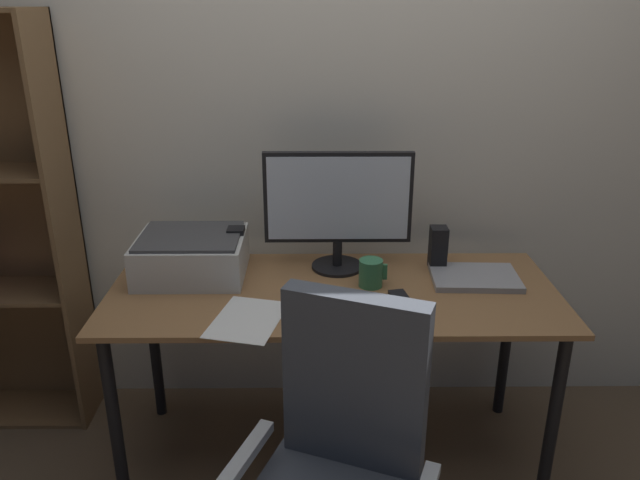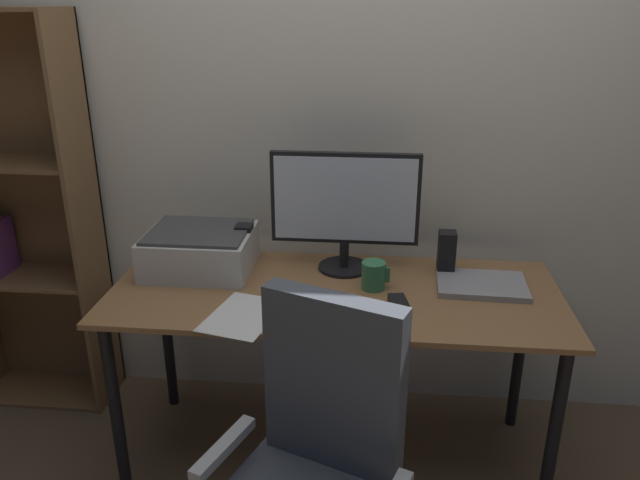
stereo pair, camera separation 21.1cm
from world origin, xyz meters
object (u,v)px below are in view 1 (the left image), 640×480
Objects in this scene: desk at (333,310)px; coffee_mug at (371,273)px; mouse at (400,299)px; speaker_left at (237,249)px; speaker_right at (438,248)px; keyboard at (328,305)px; printer at (192,255)px; monitor at (338,204)px; laptop at (475,277)px.

coffee_mug reaches higher than desk.
speaker_left is at bearing 142.16° from mouse.
speaker_right reaches higher than desk.
mouse reaches higher than keyboard.
printer reaches higher than mouse.
coffee_mug is (-0.09, 0.14, 0.04)m from mouse.
coffee_mug is (0.12, -0.16, -0.21)m from monitor.
laptop is at bearing -12.94° from monitor.
desk is at bearing 142.51° from mouse.
coffee_mug is 0.40m from laptop.
coffee_mug is 0.26× the size of printer.
speaker_left is at bearing 153.05° from desk.
coffee_mug is 0.32× the size of laptop.
desk is at bearing -14.38° from printer.
keyboard is 0.72× the size of printer.
coffee_mug is at bearing 12.46° from desk.
monitor reaches higher than laptop.
laptop is (0.53, 0.08, 0.10)m from desk.
keyboard is at bearing -132.78° from coffee_mug.
desk is at bearing -167.54° from coffee_mug.
speaker_right is 0.94m from printer.
mouse is 0.93× the size of coffee_mug.
laptop is 0.91m from speaker_left.
monitor is 5.44× the size of coffee_mug.
speaker_right reaches higher than keyboard.
keyboard is at bearing -98.48° from desk.
speaker_right is at bearing 0.00° from speaker_left.
keyboard is (-0.04, -0.34, -0.25)m from monitor.
printer is (-1.06, 0.06, 0.07)m from laptop.
mouse is 0.67m from speaker_left.
speaker_left is at bearing 180.00° from speaker_right.
monitor reaches higher than keyboard.
mouse is 0.30× the size of laptop.
desk is 0.57m from printer.
monitor is 1.40× the size of printer.
monitor reaches higher than printer.
laptop reaches higher than keyboard.
keyboard is 1.71× the size of speaker_right.
laptop is 1.88× the size of speaker_left.
mouse is 0.80m from printer.
desk is 9.56× the size of speaker_left.
coffee_mug is at bearing 110.41° from mouse.
speaker_left reaches higher than printer.
coffee_mug is 0.68m from printer.
monitor reaches higher than speaker_left.
speaker_right is at bearing 47.28° from mouse.
speaker_left is (-0.59, 0.30, 0.07)m from mouse.
laptop is (0.51, -0.12, -0.25)m from monitor.
printer is at bearing 179.26° from laptop.
printer is at bearing 150.74° from mouse.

